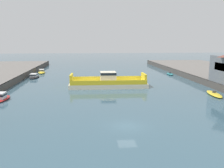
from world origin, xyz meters
TOP-DOWN VIEW (x-y plane):
  - ground_plane at (0.00, 0.00)m, footprint 400.00×400.00m
  - chain_ferry at (-0.30, 28.73)m, footprint 19.38×7.28m
  - moored_boat_near_left at (-22.12, 16.83)m, footprint 2.22×6.37m
  - moored_boat_near_right at (-22.13, 57.56)m, footprint 3.31×7.24m
  - moored_boat_mid_left at (-22.31, 45.96)m, footprint 2.67×7.71m
  - moored_boat_mid_right at (21.56, 17.15)m, footprint 3.13×7.54m
  - moored_boat_far_left at (22.70, 49.06)m, footprint 2.44×6.03m

SIDE VIEW (x-z plane):
  - ground_plane at x=0.00m, z-range 0.00..0.00m
  - moored_boat_far_left at x=22.70m, z-range -0.24..0.72m
  - moored_boat_mid_right at x=21.56m, z-range -0.24..0.76m
  - moored_boat_near_right at x=-22.13m, z-range -0.17..1.15m
  - moored_boat_mid_left at x=-22.31m, z-range -0.18..1.20m
  - moored_boat_near_left at x=-22.12m, z-range -0.18..1.39m
  - chain_ferry at x=-0.30m, z-range -0.76..3.05m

